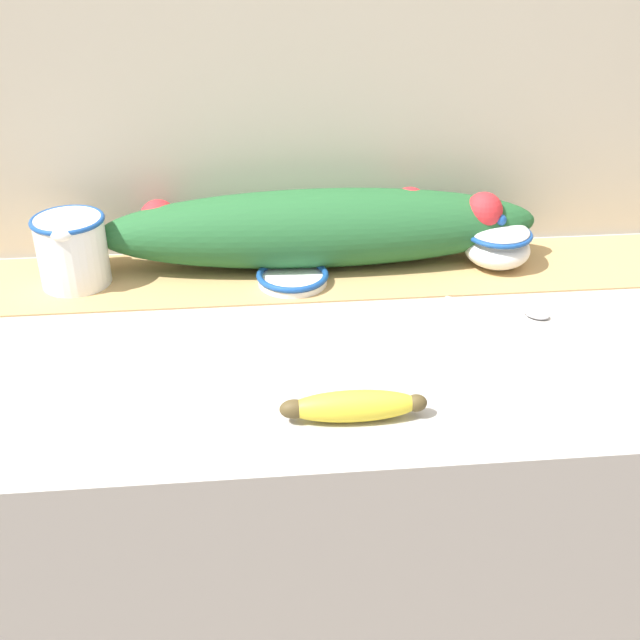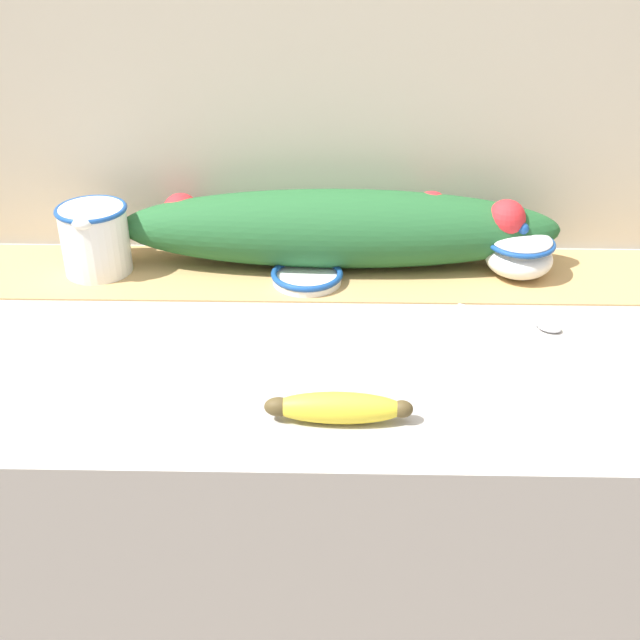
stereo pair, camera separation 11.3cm
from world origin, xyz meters
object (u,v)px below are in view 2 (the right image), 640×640
at_px(sugar_bowl, 520,253).
at_px(spoon, 541,326).
at_px(banana, 339,408).
at_px(small_dish, 307,276).
at_px(cream_pitcher, 95,237).

distance_m(sugar_bowl, spoon, 0.18).
bearing_deg(spoon, banana, -110.90).
xyz_separation_m(banana, spoon, (0.31, 0.24, -0.02)).
xyz_separation_m(small_dish, banana, (0.05, -0.38, 0.01)).
xyz_separation_m(sugar_bowl, banana, (-0.30, -0.41, -0.02)).
relative_size(sugar_bowl, spoon, 0.76).
bearing_deg(spoon, cream_pitcher, -162.52).
relative_size(cream_pitcher, small_dish, 1.16).
distance_m(cream_pitcher, small_dish, 0.36).
bearing_deg(small_dish, sugar_bowl, 5.63).
relative_size(sugar_bowl, small_dish, 0.95).
bearing_deg(banana, small_dish, 97.95).
bearing_deg(spoon, small_dish, -169.99).
distance_m(banana, spoon, 0.39).
height_order(sugar_bowl, spoon, sugar_bowl).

